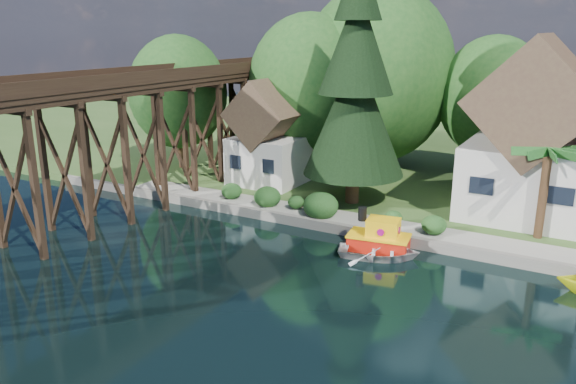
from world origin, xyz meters
name	(u,v)px	position (x,y,z in m)	size (l,w,h in m)	color
ground	(312,295)	(0.00, 0.00, 0.00)	(140.00, 140.00, 0.00)	black
bank	(472,153)	(0.00, 34.00, 0.25)	(140.00, 52.00, 0.50)	#315120
seawall	(445,248)	(4.00, 8.00, 0.31)	(60.00, 0.40, 0.62)	slate
promenade	(488,243)	(6.00, 9.30, 0.53)	(50.00, 2.60, 0.06)	gray
trestle_bridge	(128,132)	(-16.00, 5.17, 5.35)	(4.12, 44.18, 9.30)	black
house_left	(533,141)	(7.00, 16.00, 5.14)	(7.64, 8.64, 11.02)	beige
shed	(270,139)	(-11.00, 14.50, 3.83)	(5.09, 5.40, 7.85)	beige
bg_trees	(457,92)	(1.00, 21.25, 7.29)	(49.90, 13.30, 10.57)	#382314
shrubs	(314,203)	(-4.60, 9.26, 1.23)	(15.76, 2.47, 1.70)	#1C3F16
conifer	(356,85)	(-3.49, 12.76, 8.32)	(6.60, 6.60, 16.25)	#382314
palm_tree	(548,154)	(8.23, 11.68, 5.26)	(4.22, 4.22, 5.45)	#382314
tugboat	(380,238)	(0.74, 6.71, 0.72)	(3.56, 2.28, 2.42)	red
boat_white_a	(379,250)	(1.09, 5.67, 0.45)	(3.07, 4.30, 0.89)	silver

